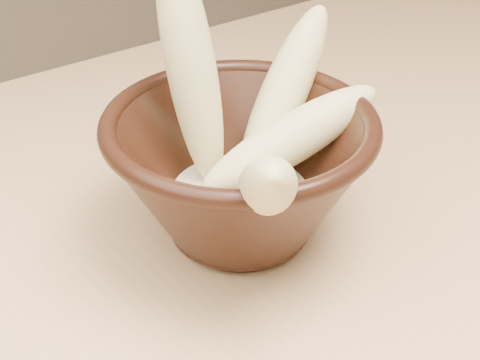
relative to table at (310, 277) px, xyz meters
name	(u,v)px	position (x,y,z in m)	size (l,w,h in m)	color
table	(310,277)	(0.00, 0.00, 0.00)	(1.20, 0.80, 0.75)	tan
bowl	(240,170)	(-0.07, 0.01, 0.14)	(0.20, 0.20, 0.11)	black
milk_puddle	(240,199)	(-0.07, 0.01, 0.12)	(0.11, 0.11, 0.02)	beige
banana_upright	(191,66)	(-0.08, 0.06, 0.21)	(0.04, 0.04, 0.19)	#E9DE89
banana_right	(284,92)	(-0.01, 0.04, 0.18)	(0.04, 0.04, 0.16)	#E9DE89
banana_across	(291,139)	(-0.04, -0.01, 0.16)	(0.04, 0.04, 0.16)	#E9DE89
banana_front	(266,188)	(-0.10, -0.06, 0.17)	(0.04, 0.04, 0.17)	#E9DE89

